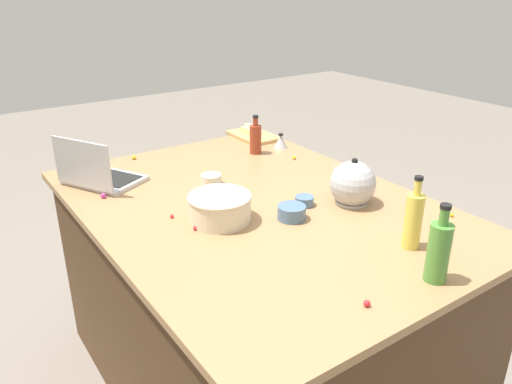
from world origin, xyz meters
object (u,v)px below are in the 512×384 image
(bottle_soy, at_px, (256,138))
(kettle, at_px, (353,184))
(bottle_oil, at_px, (413,220))
(ramekin_medium, at_px, (292,212))
(mixing_bowl_large, at_px, (220,207))
(ramekin_small, at_px, (211,179))
(bottle_olive, at_px, (439,251))
(ramekin_wide, at_px, (304,201))
(laptop, at_px, (98,174))
(cutting_board, at_px, (253,136))
(butter_stick_left, at_px, (252,129))
(kitchen_timer, at_px, (281,141))
(butter_stick_right, at_px, (249,131))

(bottle_soy, bearing_deg, kettle, 177.19)
(bottle_oil, relative_size, ramekin_medium, 2.39)
(mixing_bowl_large, relative_size, ramekin_small, 2.67)
(mixing_bowl_large, height_order, ramekin_small, mixing_bowl_large)
(bottle_olive, xyz_separation_m, ramekin_wide, (0.62, -0.02, -0.08))
(ramekin_small, distance_m, ramekin_wide, 0.44)
(bottle_olive, relative_size, ramekin_small, 2.78)
(laptop, distance_m, cutting_board, 0.95)
(butter_stick_left, relative_size, ramekin_wide, 1.51)
(bottle_olive, relative_size, kettle, 1.14)
(bottle_soy, relative_size, kettle, 0.91)
(bottle_oil, bearing_deg, bottle_soy, -6.73)
(ramekin_wide, bearing_deg, bottle_oil, -170.54)
(bottle_olive, xyz_separation_m, kettle, (0.53, -0.19, -0.02))
(kitchen_timer, bearing_deg, butter_stick_left, -2.38)
(butter_stick_right, relative_size, ramekin_small, 1.26)
(laptop, height_order, ramekin_medium, laptop)
(bottle_soy, bearing_deg, bottle_oil, 173.27)
(kettle, bearing_deg, ramekin_wide, 62.54)
(laptop, bearing_deg, mixing_bowl_large, -157.17)
(cutting_board, bearing_deg, kettle, 169.22)
(cutting_board, height_order, ramekin_small, ramekin_small)
(bottle_olive, height_order, kettle, bottle_olive)
(laptop, distance_m, bottle_oil, 1.30)
(kitchen_timer, bearing_deg, kettle, 164.97)
(ramekin_wide, bearing_deg, ramekin_small, 25.77)
(kettle, distance_m, cutting_board, 0.96)
(bottle_soy, bearing_deg, ramekin_small, 120.78)
(cutting_board, bearing_deg, mixing_bowl_large, 138.86)
(butter_stick_left, distance_m, ramekin_medium, 1.08)
(bottle_soy, distance_m, butter_stick_right, 0.27)
(butter_stick_left, distance_m, ramekin_wide, 0.97)
(butter_stick_right, bearing_deg, bottle_soy, 152.60)
(cutting_board, distance_m, ramekin_wide, 0.92)
(mixing_bowl_large, distance_m, ramekin_medium, 0.26)
(butter_stick_right, xyz_separation_m, kitchen_timer, (-0.24, -0.03, -0.00))
(butter_stick_right, bearing_deg, bottle_oil, 169.26)
(cutting_board, xyz_separation_m, ramekin_small, (-0.46, 0.54, 0.01))
(ramekin_small, bearing_deg, mixing_bowl_large, 155.23)
(laptop, bearing_deg, cutting_board, -78.37)
(bottle_soy, xyz_separation_m, ramekin_small, (-0.23, 0.39, -0.06))
(ramekin_medium, bearing_deg, bottle_olive, -170.46)
(butter_stick_right, distance_m, ramekin_small, 0.70)
(butter_stick_right, bearing_deg, mixing_bowl_large, 140.03)
(laptop, xyz_separation_m, bottle_olive, (-1.28, -0.56, 0.05))
(kitchen_timer, bearing_deg, ramekin_wide, 150.09)
(mixing_bowl_large, distance_m, ramekin_wide, 0.35)
(kettle, distance_m, ramekin_small, 0.60)
(bottle_oil, distance_m, ramekin_medium, 0.44)
(butter_stick_left, relative_size, kitchen_timer, 1.43)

